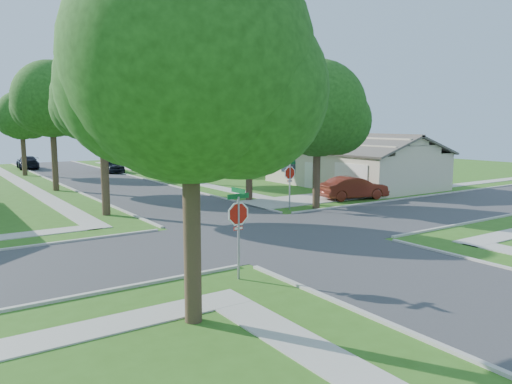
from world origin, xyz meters
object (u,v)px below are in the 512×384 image
object	(u,v)px
tree_ne_corner	(318,113)
car_curb_west	(28,162)
car_driveway	(354,188)
tree_e_far	(119,114)
house_ne_far	(235,155)
tree_e_near	(250,113)
tree_w_near	(103,102)
stop_sign_sw	(238,218)
stop_sign_ne	(290,175)
tree_w_mid	(52,103)
house_ne_near	(352,167)
tree_e_mid	(171,108)
tree_w_far	(22,118)
tree_sw_corner	(191,71)
car_curb_east	(112,166)

from	to	relation	value
tree_ne_corner	car_curb_west	size ratio (longest dim) A/B	1.76
car_driveway	tree_e_far	bearing A→B (deg)	24.25
house_ne_far	tree_e_near	bearing A→B (deg)	-119.35
tree_e_near	tree_w_near	xyz separation A→B (m)	(-9.40, 0.00, 0.47)
tree_e_near	stop_sign_sw	bearing A→B (deg)	-124.59
tree_w_near	house_ne_far	xyz separation A→B (m)	(20.64, 19.99, -4.60)
stop_sign_ne	tree_w_mid	bearing A→B (deg)	119.80
house_ne_near	tree_e_near	bearing A→B (deg)	-169.96
stop_sign_sw	tree_e_mid	xyz separation A→B (m)	(9.46, 25.71, 4.22)
tree_e_near	tree_ne_corner	distance (m)	5.06
tree_e_near	car_curb_west	world-z (taller)	tree_e_near
stop_sign_ne	tree_e_mid	world-z (taller)	tree_e_mid
tree_ne_corner	house_ne_near	distance (m)	12.47
tree_ne_corner	car_curb_west	distance (m)	38.65
tree_w_near	tree_e_near	bearing A→B (deg)	-0.00
tree_e_far	tree_e_near	bearing A→B (deg)	-90.00
tree_w_far	tree_ne_corner	size ratio (longest dim) A/B	0.93
stop_sign_sw	tree_e_near	xyz separation A→B (m)	(9.45, 13.71, 3.61)
tree_w_far	house_ne_near	xyz separation A→B (m)	(20.64, -23.01, -3.99)
tree_w_far	stop_sign_sw	bearing A→B (deg)	-90.07
tree_sw_corner	tree_e_near	bearing A→B (deg)	52.70
tree_w_mid	house_ne_near	world-z (taller)	tree_w_mid
tree_e_mid	tree_w_far	world-z (taller)	tree_e_mid
tree_w_near	tree_sw_corner	world-z (taller)	tree_sw_corner
car_curb_west	tree_w_near	bearing A→B (deg)	91.23
tree_w_near	tree_w_mid	bearing A→B (deg)	89.98
tree_e_mid	tree_e_far	xyz separation A→B (m)	(-0.00, 13.00, -0.27)
stop_sign_ne	tree_e_near	bearing A→B (deg)	89.32
house_ne_far	car_curb_west	world-z (taller)	house_ne_far
tree_w_far	house_ne_near	size ratio (longest dim) A/B	0.59
tree_w_mid	tree_sw_corner	size ratio (longest dim) A/B	1.00
house_ne_near	car_curb_east	size ratio (longest dim) A/B	3.23
stop_sign_ne	tree_e_mid	size ratio (longest dim) A/B	0.32
stop_sign_sw	tree_w_mid	size ratio (longest dim) A/B	0.31
house_ne_near	car_curb_west	world-z (taller)	house_ne_near
stop_sign_ne	car_curb_east	xyz separation A→B (m)	(-1.50, 27.43, -1.31)
car_curb_west	tree_e_far	bearing A→B (deg)	141.12
tree_e_near	tree_e_far	xyz separation A→B (m)	(0.00, 25.00, 0.34)
house_ne_far	car_curb_east	size ratio (longest dim) A/B	3.23
stop_sign_ne	tree_w_mid	world-z (taller)	tree_w_mid
car_driveway	stop_sign_ne	bearing A→B (deg)	110.08
stop_sign_sw	house_ne_near	world-z (taller)	house_ne_near
tree_e_mid	car_driveway	size ratio (longest dim) A/B	2.01
tree_e_mid	tree_ne_corner	size ratio (longest dim) A/B	1.06
stop_sign_ne	car_curb_east	distance (m)	27.50
tree_w_mid	car_curb_east	bearing A→B (deg)	54.82
tree_sw_corner	tree_ne_corner	world-z (taller)	tree_sw_corner
tree_e_near	tree_ne_corner	xyz separation A→B (m)	(1.61, -4.80, -0.05)
tree_e_near	tree_e_mid	size ratio (longest dim) A/B	0.90
tree_w_far	car_curb_east	bearing A→B (deg)	-13.44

